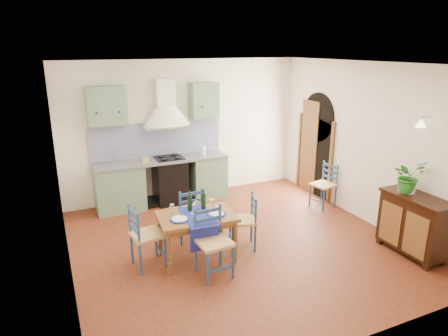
{
  "coord_description": "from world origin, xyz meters",
  "views": [
    {
      "loc": [
        -2.57,
        -5.17,
        3.04
      ],
      "look_at": [
        -0.11,
        0.3,
        1.2
      ],
      "focal_mm": 32.0,
      "sensor_mm": 36.0,
      "label": 1
    }
  ],
  "objects_px": {
    "potted_plant": "(409,176)",
    "sideboard": "(414,223)",
    "chair_near": "(213,242)",
    "dining_table": "(197,220)"
  },
  "relations": [
    {
      "from": "chair_near",
      "to": "sideboard",
      "type": "bearing_deg",
      "value": -13.5
    },
    {
      "from": "sideboard",
      "to": "potted_plant",
      "type": "height_order",
      "value": "potted_plant"
    },
    {
      "from": "chair_near",
      "to": "sideboard",
      "type": "xyz_separation_m",
      "value": [
        2.96,
        -0.71,
        0.02
      ]
    },
    {
      "from": "dining_table",
      "to": "potted_plant",
      "type": "bearing_deg",
      "value": -18.22
    },
    {
      "from": "dining_table",
      "to": "chair_near",
      "type": "distance_m",
      "value": 0.5
    },
    {
      "from": "dining_table",
      "to": "chair_near",
      "type": "relative_size",
      "value": 1.21
    },
    {
      "from": "chair_near",
      "to": "sideboard",
      "type": "relative_size",
      "value": 0.9
    },
    {
      "from": "chair_near",
      "to": "dining_table",
      "type": "bearing_deg",
      "value": 95.77
    },
    {
      "from": "potted_plant",
      "to": "sideboard",
      "type": "bearing_deg",
      "value": -87.49
    },
    {
      "from": "chair_near",
      "to": "potted_plant",
      "type": "relative_size",
      "value": 1.9
    }
  ]
}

